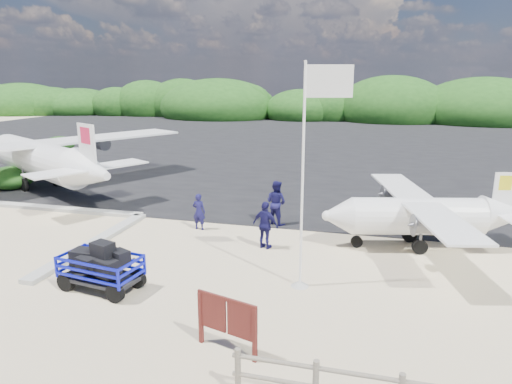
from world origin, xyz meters
TOP-DOWN VIEW (x-y plane):
  - ground at (0.00, 0.00)m, footprint 160.00×160.00m
  - asphalt_apron at (0.00, 30.00)m, footprint 90.00×50.00m
  - vegetation_band at (0.00, 55.00)m, footprint 124.00×8.00m
  - baggage_cart at (-2.14, -1.64)m, footprint 2.66×1.77m
  - flagpole at (3.40, 0.01)m, footprint 1.38×0.86m
  - signboard at (2.35, -3.70)m, footprint 1.63×0.62m
  - crew_a at (-1.39, 4.12)m, footprint 0.57×0.39m
  - crew_b at (1.48, 5.55)m, footprint 1.12×1.02m
  - crew_c at (1.70, 2.75)m, footprint 1.10×0.71m
  - aircraft_large at (9.84, 27.90)m, footprint 22.99×22.99m
  - aircraft_small at (-14.40, 31.70)m, footprint 8.91×8.91m

SIDE VIEW (x-z plane):
  - ground at x=0.00m, z-range 0.00..0.00m
  - asphalt_apron at x=0.00m, z-range -0.02..0.02m
  - vegetation_band at x=0.00m, z-range -2.20..2.20m
  - baggage_cart at x=-2.14m, z-range -0.62..0.62m
  - flagpole at x=3.40m, z-range -3.22..3.22m
  - signboard at x=2.35m, z-range -0.68..0.68m
  - aircraft_large at x=9.84m, z-range -2.53..2.53m
  - aircraft_small at x=-14.40m, z-range -1.33..1.33m
  - crew_a at x=-1.39m, z-range 0.00..1.49m
  - crew_c at x=1.70m, z-range 0.00..1.74m
  - crew_b at x=1.48m, z-range 0.00..1.88m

